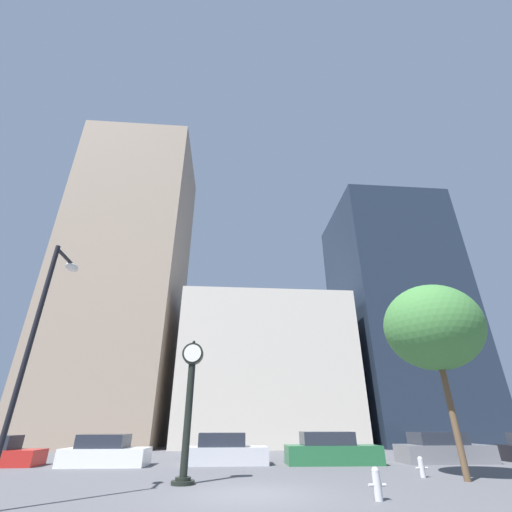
{
  "coord_description": "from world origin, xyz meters",
  "views": [
    {
      "loc": [
        -0.71,
        -11.99,
        1.85
      ],
      "look_at": [
        1.09,
        10.8,
        13.09
      ],
      "focal_mm": 24.0,
      "sensor_mm": 36.0,
      "label": 1
    }
  ],
  "objects_px": {
    "car_silver": "(225,451)",
    "car_grey": "(443,450)",
    "street_lamp_left": "(43,323)",
    "fire_hydrant_near": "(377,483)",
    "car_white": "(105,453)",
    "fire_hydrant_far": "(421,467)",
    "car_green": "(331,450)",
    "street_clock": "(189,400)",
    "bare_tree": "(432,327)"
  },
  "relations": [
    {
      "from": "car_silver",
      "to": "car_grey",
      "type": "height_order",
      "value": "car_grey"
    },
    {
      "from": "car_silver",
      "to": "street_lamp_left",
      "type": "relative_size",
      "value": 0.62
    },
    {
      "from": "car_silver",
      "to": "fire_hydrant_near",
      "type": "xyz_separation_m",
      "value": [
        4.16,
        -9.36,
        -0.2
      ]
    },
    {
      "from": "car_white",
      "to": "fire_hydrant_near",
      "type": "bearing_deg",
      "value": -40.53
    },
    {
      "from": "fire_hydrant_far",
      "to": "street_lamp_left",
      "type": "height_order",
      "value": "street_lamp_left"
    },
    {
      "from": "car_green",
      "to": "fire_hydrant_far",
      "type": "bearing_deg",
      "value": -64.21
    },
    {
      "from": "car_silver",
      "to": "fire_hydrant_far",
      "type": "xyz_separation_m",
      "value": [
        7.61,
        -5.21,
        -0.24
      ]
    },
    {
      "from": "car_grey",
      "to": "street_lamp_left",
      "type": "distance_m",
      "value": 19.95
    },
    {
      "from": "fire_hydrant_near",
      "to": "fire_hydrant_far",
      "type": "distance_m",
      "value": 5.4
    },
    {
      "from": "street_clock",
      "to": "car_silver",
      "type": "xyz_separation_m",
      "value": [
        1.38,
        6.18,
        -2.05
      ]
    },
    {
      "from": "car_silver",
      "to": "car_green",
      "type": "height_order",
      "value": "car_green"
    },
    {
      "from": "car_white",
      "to": "bare_tree",
      "type": "distance_m",
      "value": 16.49
    },
    {
      "from": "car_white",
      "to": "car_grey",
      "type": "bearing_deg",
      "value": 2.23
    },
    {
      "from": "car_white",
      "to": "bare_tree",
      "type": "bearing_deg",
      "value": -20.78
    },
    {
      "from": "street_clock",
      "to": "fire_hydrant_near",
      "type": "bearing_deg",
      "value": -29.83
    },
    {
      "from": "car_green",
      "to": "fire_hydrant_near",
      "type": "relative_size",
      "value": 6.09
    },
    {
      "from": "bare_tree",
      "to": "car_silver",
      "type": "bearing_deg",
      "value": 144.08
    },
    {
      "from": "street_clock",
      "to": "car_grey",
      "type": "relative_size",
      "value": 1.03
    },
    {
      "from": "street_clock",
      "to": "fire_hydrant_far",
      "type": "relative_size",
      "value": 6.85
    },
    {
      "from": "car_grey",
      "to": "bare_tree",
      "type": "height_order",
      "value": "bare_tree"
    },
    {
      "from": "fire_hydrant_far",
      "to": "street_lamp_left",
      "type": "bearing_deg",
      "value": -161.37
    },
    {
      "from": "car_grey",
      "to": "fire_hydrant_near",
      "type": "bearing_deg",
      "value": -128.71
    },
    {
      "from": "fire_hydrant_far",
      "to": "bare_tree",
      "type": "xyz_separation_m",
      "value": [
        1.07,
        -1.08,
        5.2
      ]
    },
    {
      "from": "car_grey",
      "to": "fire_hydrant_near",
      "type": "xyz_separation_m",
      "value": [
        -7.4,
        -9.24,
        -0.21
      ]
    },
    {
      "from": "car_silver",
      "to": "fire_hydrant_far",
      "type": "distance_m",
      "value": 9.23
    },
    {
      "from": "fire_hydrant_near",
      "to": "bare_tree",
      "type": "relative_size",
      "value": 0.11
    },
    {
      "from": "car_grey",
      "to": "fire_hydrant_far",
      "type": "relative_size",
      "value": 6.68
    },
    {
      "from": "car_white",
      "to": "car_grey",
      "type": "relative_size",
      "value": 0.86
    },
    {
      "from": "car_green",
      "to": "fire_hydrant_near",
      "type": "distance_m",
      "value": 9.07
    },
    {
      "from": "street_lamp_left",
      "to": "bare_tree",
      "type": "relative_size",
      "value": 0.94
    },
    {
      "from": "fire_hydrant_far",
      "to": "car_silver",
      "type": "bearing_deg",
      "value": 145.61
    },
    {
      "from": "car_grey",
      "to": "street_clock",
      "type": "bearing_deg",
      "value": -154.9
    },
    {
      "from": "street_clock",
      "to": "street_lamp_left",
      "type": "height_order",
      "value": "street_lamp_left"
    },
    {
      "from": "fire_hydrant_near",
      "to": "bare_tree",
      "type": "distance_m",
      "value": 7.52
    },
    {
      "from": "car_grey",
      "to": "bare_tree",
      "type": "relative_size",
      "value": 0.64
    },
    {
      "from": "street_clock",
      "to": "car_white",
      "type": "height_order",
      "value": "street_clock"
    },
    {
      "from": "fire_hydrant_far",
      "to": "fire_hydrant_near",
      "type": "bearing_deg",
      "value": -129.8
    },
    {
      "from": "car_grey",
      "to": "fire_hydrant_far",
      "type": "bearing_deg",
      "value": -127.77
    },
    {
      "from": "car_silver",
      "to": "car_green",
      "type": "xyz_separation_m",
      "value": [
        5.43,
        -0.38,
        0.02
      ]
    },
    {
      "from": "car_green",
      "to": "bare_tree",
      "type": "distance_m",
      "value": 8.36
    },
    {
      "from": "car_white",
      "to": "street_lamp_left",
      "type": "distance_m",
      "value": 10.18
    },
    {
      "from": "bare_tree",
      "to": "car_grey",
      "type": "bearing_deg",
      "value": 65.05
    },
    {
      "from": "street_clock",
      "to": "bare_tree",
      "type": "relative_size",
      "value": 0.66
    },
    {
      "from": "fire_hydrant_near",
      "to": "car_white",
      "type": "bearing_deg",
      "value": 137.74
    },
    {
      "from": "car_green",
      "to": "bare_tree",
      "type": "height_order",
      "value": "bare_tree"
    },
    {
      "from": "bare_tree",
      "to": "car_green",
      "type": "bearing_deg",
      "value": 118.79
    },
    {
      "from": "fire_hydrant_near",
      "to": "street_lamp_left",
      "type": "bearing_deg",
      "value": -178.34
    },
    {
      "from": "street_clock",
      "to": "car_green",
      "type": "distance_m",
      "value": 9.18
    },
    {
      "from": "car_silver",
      "to": "fire_hydrant_near",
      "type": "height_order",
      "value": "car_silver"
    },
    {
      "from": "car_green",
      "to": "car_grey",
      "type": "height_order",
      "value": "car_green"
    }
  ]
}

